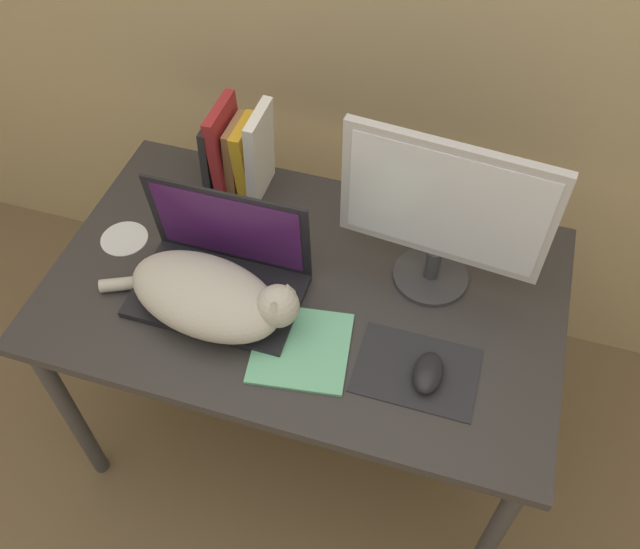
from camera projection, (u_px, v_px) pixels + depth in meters
ground_plane at (269, 536)px, 1.95m from camera, size 12.00×12.00×0.00m
desk at (306, 303)px, 1.69m from camera, size 1.23×0.75×0.71m
laptop at (221, 275)px, 1.59m from camera, size 0.39×0.24×0.26m
cat at (210, 296)px, 1.52m from camera, size 0.50×0.27×0.14m
external_monitor at (443, 213)px, 1.47m from camera, size 0.47×0.18×0.41m
mousepad at (417, 370)px, 1.48m from camera, size 0.27×0.19×0.00m
computer_mouse at (428, 373)px, 1.45m from camera, size 0.06×0.11×0.04m
book_row at (238, 153)px, 1.76m from camera, size 0.16×0.16×0.26m
notepad at (301, 348)px, 1.51m from camera, size 0.24×0.24×0.01m
cd_disc at (124, 239)px, 1.72m from camera, size 0.12×0.12×0.00m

